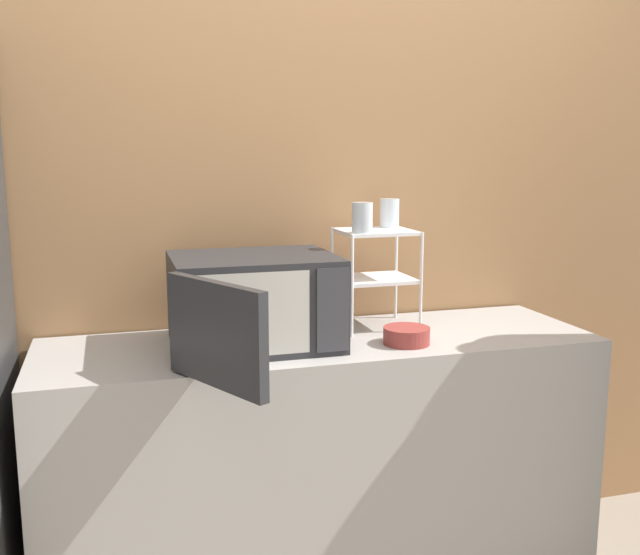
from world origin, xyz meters
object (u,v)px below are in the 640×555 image
glass_front_left (362,218)px  glass_back_right (389,213)px  dish_rack (376,258)px  bowl (406,336)px  microwave (252,302)px

glass_front_left → glass_back_right: (0.15, 0.14, 0.00)m
dish_rack → bowl: (0.02, -0.24, -0.22)m
glass_front_left → dish_rack: bearing=42.9°
dish_rack → glass_front_left: size_ratio=3.40×
dish_rack → glass_back_right: (0.08, 0.07, 0.15)m
microwave → bowl: 0.50m
glass_front_left → bowl: size_ratio=0.68×
glass_front_left → bowl: (0.09, -0.17, -0.36)m
microwave → dish_rack: size_ratio=2.24×
glass_front_left → bowl: glass_front_left is taller
dish_rack → bowl: dish_rack is taller
microwave → bowl: bearing=-12.5°
glass_front_left → glass_back_right: bearing=43.0°
microwave → dish_rack: (0.46, 0.13, 0.10)m
glass_front_left → microwave: bearing=-170.5°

